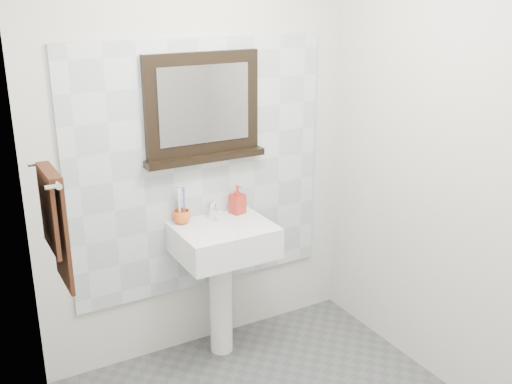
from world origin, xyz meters
TOP-DOWN VIEW (x-y plane):
  - back_wall at (0.00, 1.10)m, footprint 2.00×0.01m
  - left_wall at (-1.00, 0.00)m, footprint 0.01×2.20m
  - right_wall at (1.00, 0.00)m, footprint 0.01×2.20m
  - splashback at (0.00, 1.09)m, footprint 1.60×0.02m
  - pedestal_sink at (0.03, 0.87)m, footprint 0.55×0.44m
  - toothbrush_cup at (-0.16, 1.01)m, footprint 0.11×0.11m
  - toothbrushes at (-0.16, 1.02)m, footprint 0.05×0.04m
  - soap_dispenser at (0.20, 1.00)m, footprint 0.10×0.10m
  - framed_mirror at (0.01, 1.06)m, footprint 0.73×0.11m
  - towel_bar at (-0.95, 0.58)m, footprint 0.07×0.40m
  - hand_towel at (-0.94, 0.58)m, footprint 0.06×0.30m

SIDE VIEW (x-z plane):
  - pedestal_sink at x=0.03m, z-range 0.20..1.16m
  - toothbrush_cup at x=-0.16m, z-range 0.86..0.94m
  - soap_dispenser at x=0.20m, z-range 0.86..1.04m
  - toothbrushes at x=-0.16m, z-range 0.88..1.09m
  - splashback at x=0.00m, z-range 0.40..1.90m
  - hand_towel at x=-0.94m, z-range 0.91..1.46m
  - back_wall at x=0.00m, z-range 0.00..2.50m
  - left_wall at x=-1.00m, z-range 0.00..2.50m
  - right_wall at x=1.00m, z-range 0.00..2.50m
  - towel_bar at x=-0.95m, z-range 1.38..1.41m
  - framed_mirror at x=0.01m, z-range 1.19..1.81m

